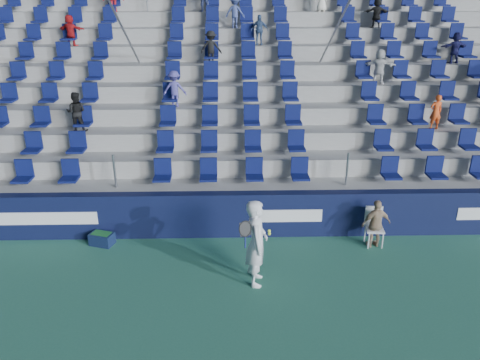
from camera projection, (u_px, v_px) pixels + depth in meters
name	position (u px, v px, depth m)	size (l,w,h in m)	color
ground	(233.00, 312.00, 9.35)	(70.00, 70.00, 0.00)	#307057
sponsor_wall	(232.00, 214.00, 12.03)	(24.00, 0.32, 1.20)	#0E1436
grandstand	(230.00, 109.00, 16.15)	(24.00, 8.17, 6.63)	#9E9E99
tennis_player	(256.00, 243.00, 9.93)	(0.69, 0.74, 1.96)	silver
line_judge_chair	(374.00, 223.00, 11.66)	(0.47, 0.48, 0.98)	white
line_judge	(376.00, 224.00, 11.50)	(0.73, 0.31, 1.25)	tan
ball_bin	(102.00, 238.00, 11.75)	(0.65, 0.52, 0.32)	#101C3B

